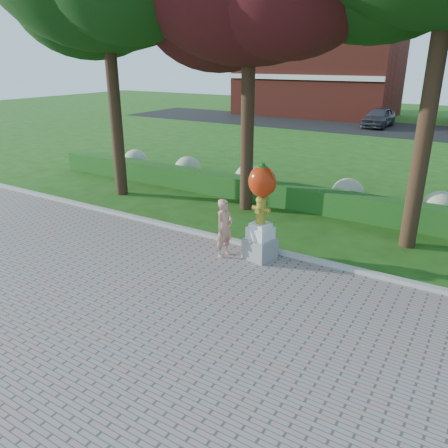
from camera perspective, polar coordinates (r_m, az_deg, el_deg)
name	(u,v)px	position (r m, az deg, el deg)	size (l,w,h in m)	color
ground	(194,296)	(9.89, -3.97, -9.40)	(100.00, 100.00, 0.00)	#204812
walkway	(39,410)	(7.65, -22.99, -21.51)	(40.00, 14.00, 0.04)	gray
curb	(256,247)	(12.15, 4.26, -3.03)	(40.00, 0.18, 0.15)	#ADADA5
lawn_hedge	(310,199)	(15.48, 11.21, 3.21)	(24.00, 0.70, 0.80)	#164E1A
hydrangea_row	(336,190)	(16.18, 14.41, 4.26)	(20.10, 1.10, 0.99)	#ADB68B
street	(415,131)	(35.62, 23.69, 11.06)	(50.00, 8.00, 0.02)	black
building_left	(318,76)	(43.61, 12.12, 18.40)	(14.00, 8.00, 7.00)	maroon
hydrant_sculpture	(261,209)	(11.10, 4.88, 1.91)	(0.82, 0.82, 2.55)	gray
woman	(224,228)	(11.39, 0.06, -0.54)	(0.57, 0.38, 1.57)	tan
parked_car	(379,117)	(36.60, 19.57, 13.02)	(1.76, 4.38, 1.49)	#3A3B41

